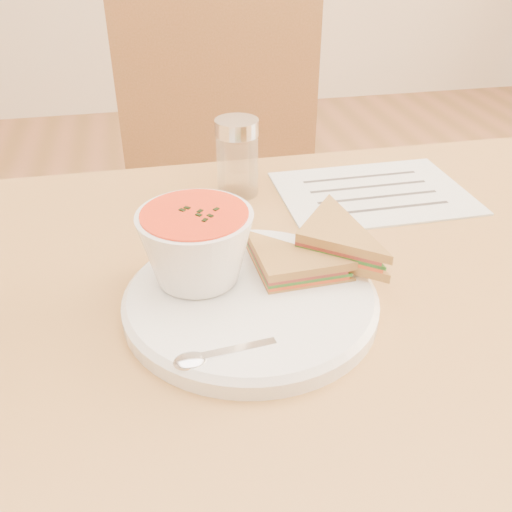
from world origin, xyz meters
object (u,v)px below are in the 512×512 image
object	(u,v)px
chair_far	(222,232)
plate	(251,301)
dining_table	(321,481)
condiment_shaker	(237,158)
soup_bowl	(197,249)

from	to	relation	value
chair_far	plate	world-z (taller)	chair_far
dining_table	condiment_shaker	bearing A→B (deg)	108.52
chair_far	soup_bowl	bearing A→B (deg)	88.25
dining_table	condiment_shaker	xyz separation A→B (m)	(-0.08, 0.23, 0.43)
plate	soup_bowl	distance (m)	0.08
dining_table	soup_bowl	distance (m)	0.46
dining_table	plate	size ratio (longest dim) A/B	3.79
dining_table	condiment_shaker	world-z (taller)	condiment_shaker
chair_far	soup_bowl	size ratio (longest dim) A/B	8.44
dining_table	condiment_shaker	size ratio (longest dim) A/B	9.13
chair_far	condiment_shaker	size ratio (longest dim) A/B	9.16
chair_far	soup_bowl	world-z (taller)	chair_far
condiment_shaker	plate	bearing A→B (deg)	-97.66
plate	condiment_shaker	bearing A→B (deg)	82.34
plate	condiment_shaker	distance (m)	0.28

